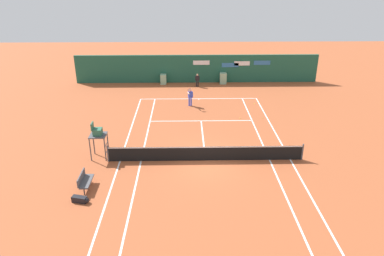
# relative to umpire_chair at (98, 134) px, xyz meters

# --- Properties ---
(ground_plane) EXTENTS (80.00, 80.00, 0.01)m
(ground_plane) POSITION_rel_umpire_chair_xyz_m (6.64, 0.01, -1.58)
(ground_plane) COLOR #A8512D
(tennis_net) EXTENTS (12.10, 0.10, 1.07)m
(tennis_net) POSITION_rel_umpire_chair_xyz_m (6.64, -0.56, -1.07)
(tennis_net) COLOR #4C4C51
(tennis_net) RESTS_ON ground_plane
(sponsor_back_wall) EXTENTS (25.00, 1.02, 2.88)m
(sponsor_back_wall) POSITION_rel_umpire_chair_xyz_m (6.65, 16.41, -0.18)
(sponsor_back_wall) COLOR #1E5642
(sponsor_back_wall) RESTS_ON ground_plane
(umpire_chair) EXTENTS (1.00, 1.00, 2.36)m
(umpire_chair) POSITION_rel_umpire_chair_xyz_m (0.00, 0.00, 0.00)
(umpire_chair) COLOR #47474C
(umpire_chair) RESTS_ON ground_plane
(player_bench) EXTENTS (0.54, 1.44, 0.88)m
(player_bench) POSITION_rel_umpire_chair_xyz_m (-0.04, -3.55, -1.07)
(player_bench) COLOR #38383D
(player_bench) RESTS_ON ground_plane
(equipment_bag) EXTENTS (0.92, 0.48, 0.32)m
(equipment_bag) POSITION_rel_umpire_chair_xyz_m (0.07, -4.85, -1.42)
(equipment_bag) COLOR black
(equipment_bag) RESTS_ON ground_plane
(player_on_baseline) EXTENTS (0.49, 0.74, 1.76)m
(player_on_baseline) POSITION_rel_umpire_chair_xyz_m (5.83, 9.26, -0.66)
(player_on_baseline) COLOR blue
(player_on_baseline) RESTS_ON ground_plane
(ball_kid_right_post) EXTENTS (0.44, 0.18, 1.32)m
(ball_kid_right_post) POSITION_rel_umpire_chair_xyz_m (6.63, 14.86, -0.82)
(ball_kid_right_post) COLOR black
(ball_kid_right_post) RESTS_ON ground_plane
(tennis_ball_by_sideline) EXTENTS (0.07, 0.07, 0.07)m
(tennis_ball_by_sideline) POSITION_rel_umpire_chair_xyz_m (11.53, 6.27, -1.54)
(tennis_ball_by_sideline) COLOR #CCE033
(tennis_ball_by_sideline) RESTS_ON ground_plane
(tennis_ball_mid_court) EXTENTS (0.07, 0.07, 0.07)m
(tennis_ball_mid_court) POSITION_rel_umpire_chair_xyz_m (11.51, 9.64, -1.54)
(tennis_ball_mid_court) COLOR #CCE033
(tennis_ball_mid_court) RESTS_ON ground_plane
(tennis_ball_near_service_line) EXTENTS (0.07, 0.07, 0.07)m
(tennis_ball_near_service_line) POSITION_rel_umpire_chair_xyz_m (9.75, 6.28, -1.54)
(tennis_ball_near_service_line) COLOR #CCE033
(tennis_ball_near_service_line) RESTS_ON ground_plane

